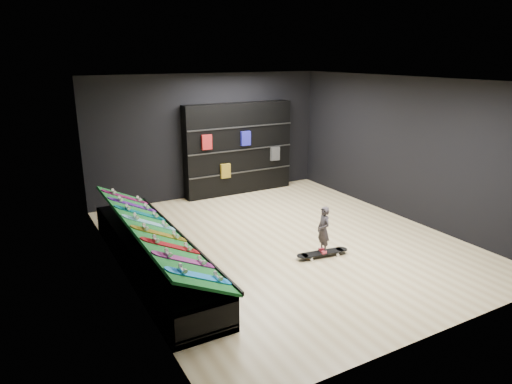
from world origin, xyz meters
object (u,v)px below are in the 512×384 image
back_shelving (238,149)px  floor_skateboard (322,254)px  child (323,239)px  display_rack (153,256)px

back_shelving → floor_skateboard: 4.42m
back_shelving → floor_skateboard: back_shelving is taller
child → floor_skateboard: bearing=-172.4°
display_rack → back_shelving: bearing=45.4°
floor_skateboard → child: 0.30m
display_rack → child: (2.76, -0.93, 0.09)m
back_shelving → floor_skateboard: bearing=-96.9°
display_rack → back_shelving: size_ratio=1.58×
display_rack → floor_skateboard: bearing=-18.5°
back_shelving → child: 4.35m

